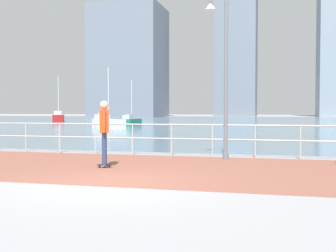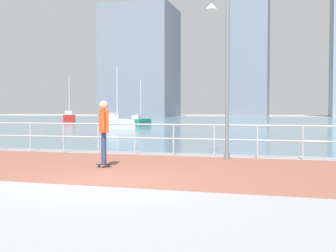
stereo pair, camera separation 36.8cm
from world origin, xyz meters
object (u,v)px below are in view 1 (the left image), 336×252
object	(u,v)px
sailboat_ivory	(58,117)
lamppost	(221,62)
sailboat_teal	(108,123)
skateboarder	(104,127)
sailboat_gray	(131,122)

from	to	relation	value
sailboat_ivory	lamppost	bearing A→B (deg)	-55.09
lamppost	sailboat_teal	xyz separation A→B (m)	(-12.17, 20.25, -2.58)
lamppost	skateboarder	distance (m)	4.35
lamppost	sailboat_ivory	distance (m)	46.89
skateboarder	sailboat_teal	distance (m)	24.74
sailboat_gray	sailboat_teal	bearing A→B (deg)	-89.17
sailboat_ivory	sailboat_teal	bearing A→B (deg)	-51.12
lamppost	sailboat_gray	world-z (taller)	lamppost
skateboarder	sailboat_teal	size ratio (longest dim) A/B	0.35
sailboat_teal	sailboat_gray	distance (m)	6.32
lamppost	sailboat_gray	xyz separation A→B (m)	(-12.26, 26.57, -2.64)
lamppost	sailboat_ivory	xyz separation A→B (m)	(-26.80, 38.40, -2.48)
lamppost	sailboat_ivory	size ratio (longest dim) A/B	0.89
sailboat_teal	sailboat_gray	xyz separation A→B (m)	(-0.09, 6.32, -0.06)
sailboat_teal	sailboat_ivory	xyz separation A→B (m)	(-14.63, 18.14, 0.10)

